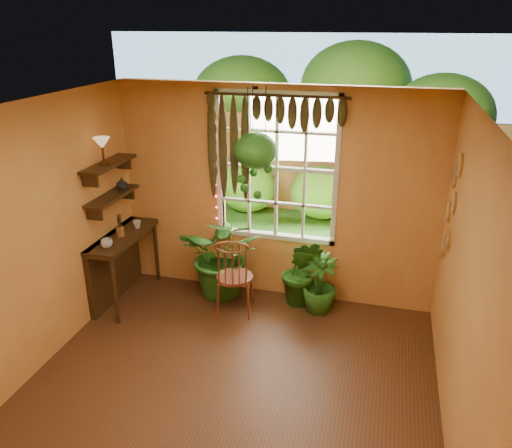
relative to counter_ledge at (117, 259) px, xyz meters
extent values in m
plane|color=#522B17|center=(1.91, -1.60, -0.55)|extent=(4.50, 4.50, 0.00)
plane|color=white|center=(1.91, -1.60, 2.15)|extent=(4.50, 4.50, 0.00)
plane|color=#E09F4C|center=(1.91, 0.65, 0.80)|extent=(4.00, 0.00, 4.00)
plane|color=#E09F4C|center=(-0.09, -1.60, 0.80)|extent=(0.00, 4.50, 4.50)
plane|color=#E09F4C|center=(3.91, -1.60, 0.80)|extent=(0.00, 4.50, 4.50)
cube|color=white|center=(1.91, 0.68, 1.15)|extent=(1.52, 0.10, 1.86)
cube|color=white|center=(1.91, 0.71, 1.15)|extent=(1.38, 0.01, 1.78)
cylinder|color=#3C2610|center=(1.91, 0.57, 2.03)|extent=(1.70, 0.04, 0.04)
cube|color=#3C2610|center=(0.11, 0.00, 0.32)|extent=(0.40, 1.20, 0.06)
cube|color=#3C2610|center=(-0.05, 0.00, -0.10)|extent=(0.08, 1.18, 0.90)
cylinder|color=#3C2610|center=(0.27, -0.55, -0.12)|extent=(0.05, 0.05, 0.86)
cylinder|color=#3C2610|center=(0.27, 0.55, -0.12)|extent=(0.05, 0.05, 0.86)
cube|color=#3C2610|center=(0.03, 0.00, 0.85)|extent=(0.25, 0.90, 0.04)
cube|color=#3C2610|center=(0.03, 0.00, 1.25)|extent=(0.25, 0.90, 0.04)
cube|color=#1C4E16|center=(1.91, 5.65, -0.57)|extent=(14.00, 10.00, 0.04)
cube|color=olive|center=(1.91, 3.85, 0.35)|extent=(12.00, 0.10, 1.80)
plane|color=#8FBFF0|center=(1.91, 7.45, 1.00)|extent=(12.00, 0.00, 12.00)
cylinder|color=maroon|center=(1.54, 0.08, -0.09)|extent=(0.51, 0.51, 0.04)
torus|color=maroon|center=(1.58, -0.11, 0.41)|extent=(0.42, 0.11, 0.42)
imported|color=#1B4813|center=(1.28, 0.43, 0.02)|extent=(1.10, 0.97, 1.15)
imported|color=#1B4813|center=(2.31, 0.43, -0.09)|extent=(0.55, 0.46, 0.92)
imported|color=#1B4813|center=(2.54, 0.34, -0.18)|extent=(0.42, 0.42, 0.75)
ellipsoid|color=black|center=(1.72, 0.39, 1.35)|extent=(0.29, 0.29, 0.18)
ellipsoid|color=#1B4813|center=(1.72, 0.39, 1.42)|extent=(0.49, 0.49, 0.42)
imported|color=silver|center=(0.13, -0.39, 0.40)|extent=(0.15, 0.15, 0.10)
imported|color=beige|center=(0.19, 0.24, 0.40)|extent=(0.12, 0.12, 0.10)
cylinder|color=brown|center=(0.11, -0.04, 0.41)|extent=(0.10, 0.10, 0.12)
imported|color=#B2AD99|center=(0.04, 0.24, 0.94)|extent=(0.17, 0.17, 0.15)
cylinder|color=#533117|center=(0.05, -0.12, 1.28)|extent=(0.11, 0.11, 0.03)
cylinder|color=#533117|center=(0.05, -0.12, 1.38)|extent=(0.03, 0.03, 0.19)
cone|color=slate|center=(0.05, -0.12, 1.52)|extent=(0.19, 0.19, 0.13)
camera|label=1|loc=(3.19, -5.05, 2.82)|focal=35.00mm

